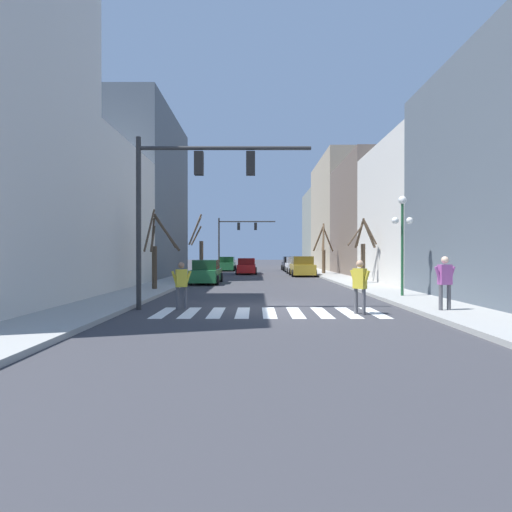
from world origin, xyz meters
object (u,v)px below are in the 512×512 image
at_px(car_parked_left_near, 247,267).
at_px(car_driving_away_lane, 303,267).
at_px(car_parked_left_far, 228,264).
at_px(street_tree_left_mid, 364,250).
at_px(car_parked_right_near, 291,264).
at_px(traffic_signal_near, 188,185).
at_px(street_tree_left_far, 200,247).
at_px(pedestrian_on_right_sidewalk, 445,278).
at_px(car_parked_left_mid, 207,272).
at_px(traffic_signal_far, 236,233).
at_px(car_at_intersection, 296,265).
at_px(street_tree_left_near, 157,251).
at_px(street_tree_right_mid, 324,250).
at_px(street_lamp_right_corner, 403,225).
at_px(pedestrian_on_left_sidewalk, 182,281).
at_px(pedestrian_waiting_at_curb, 360,282).

relative_size(car_parked_left_near, car_driving_away_lane, 0.99).
xyz_separation_m(car_parked_left_far, street_tree_left_mid, (10.30, -21.22, 1.48)).
relative_size(car_parked_right_near, street_tree_left_mid, 1.16).
distance_m(traffic_signal_near, street_tree_left_far, 28.32).
xyz_separation_m(pedestrian_on_right_sidewalk, street_tree_left_mid, (0.67, 12.55, 1.05)).
height_order(car_parked_left_mid, street_tree_left_far, street_tree_left_far).
relative_size(traffic_signal_far, car_at_intersection, 1.33).
bearing_deg(car_at_intersection, street_tree_left_near, 155.38).
distance_m(street_tree_right_mid, street_tree_left_mid, 12.37).
bearing_deg(street_tree_left_far, car_parked_left_near, -29.10).
relative_size(street_lamp_right_corner, street_tree_left_near, 1.05).
distance_m(car_at_intersection, street_tree_right_mid, 4.59).
height_order(pedestrian_on_right_sidewalk, pedestrian_on_left_sidewalk, pedestrian_on_right_sidewalk).
height_order(traffic_signal_near, street_tree_left_mid, traffic_signal_near).
relative_size(car_at_intersection, car_parked_left_mid, 1.04).
xyz_separation_m(traffic_signal_near, car_parked_left_far, (-0.93, 32.58, -3.71)).
relative_size(traffic_signal_far, car_parked_left_near, 1.51).
bearing_deg(car_parked_right_near, car_at_intersection, 179.83).
bearing_deg(traffic_signal_far, car_parked_left_mid, -93.18).
distance_m(car_driving_away_lane, pedestrian_on_right_sidewalk, 22.83).
height_order(pedestrian_on_left_sidewalk, street_tree_left_far, street_tree_left_far).
bearing_deg(pedestrian_on_left_sidewalk, car_driving_away_lane, -130.60).
bearing_deg(street_tree_left_near, car_parked_right_near, 70.67).
bearing_deg(street_tree_left_near, pedestrian_on_right_sidewalk, -34.56).
relative_size(street_tree_left_near, street_tree_left_mid, 1.01).
bearing_deg(car_parked_left_near, street_tree_left_near, -13.25).
height_order(pedestrian_waiting_at_curb, street_tree_right_mid, street_tree_right_mid).
height_order(traffic_signal_near, pedestrian_waiting_at_curb, traffic_signal_near).
height_order(car_parked_left_near, street_tree_left_far, street_tree_left_far).
bearing_deg(car_parked_right_near, pedestrian_on_right_sidewalk, -176.62).
xyz_separation_m(car_parked_left_near, pedestrian_on_left_sidewalk, (-1.77, -25.14, 0.27)).
height_order(traffic_signal_near, street_tree_left_near, traffic_signal_near).
distance_m(traffic_signal_far, street_lamp_right_corner, 29.11).
xyz_separation_m(pedestrian_waiting_at_curb, street_tree_right_mid, (2.98, 24.84, 1.33)).
distance_m(car_parked_right_near, pedestrian_on_left_sidewalk, 34.37).
distance_m(car_parked_right_near, street_tree_left_near, 28.63).
bearing_deg(traffic_signal_near, car_driving_away_lane, 72.92).
height_order(car_parked_left_far, street_tree_left_near, street_tree_left_near).
height_order(traffic_signal_near, street_lamp_right_corner, traffic_signal_near).
distance_m(car_parked_left_near, street_tree_left_near, 19.00).
bearing_deg(car_driving_away_lane, pedestrian_waiting_at_curb, 178.18).
bearing_deg(car_parked_left_far, car_parked_right_near, -81.33).
bearing_deg(car_parked_left_near, pedestrian_on_left_sidewalk, -4.03).
distance_m(pedestrian_waiting_at_curb, street_tree_left_far, 30.71).
relative_size(car_parked_left_near, car_at_intersection, 0.88).
height_order(street_lamp_right_corner, pedestrian_waiting_at_curb, street_lamp_right_corner).
height_order(street_lamp_right_corner, pedestrian_on_left_sidewalk, street_lamp_right_corner).
bearing_deg(street_tree_right_mid, car_parked_right_near, 102.61).
distance_m(pedestrian_on_left_sidewalk, street_tree_left_mid, 14.89).
bearing_deg(car_parked_left_mid, street_tree_right_mid, -41.70).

